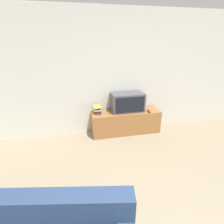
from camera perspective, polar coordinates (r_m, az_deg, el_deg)
name	(u,v)px	position (r m, az deg, el deg)	size (l,w,h in m)	color
wall_back	(103,74)	(3.83, -2.84, 12.21)	(9.00, 0.06, 2.60)	silver
tv_stand	(126,122)	(4.00, 4.48, -3.18)	(1.53, 0.45, 0.51)	#9E6638
television	(128,102)	(3.87, 5.10, 3.24)	(0.71, 0.38, 0.41)	#4C4C51
book_stack	(98,110)	(3.77, -4.73, 0.79)	(0.17, 0.23, 0.16)	#995623
remote_on_stand	(149,111)	(3.94, 11.90, 0.25)	(0.07, 0.16, 0.02)	#2D2D2D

